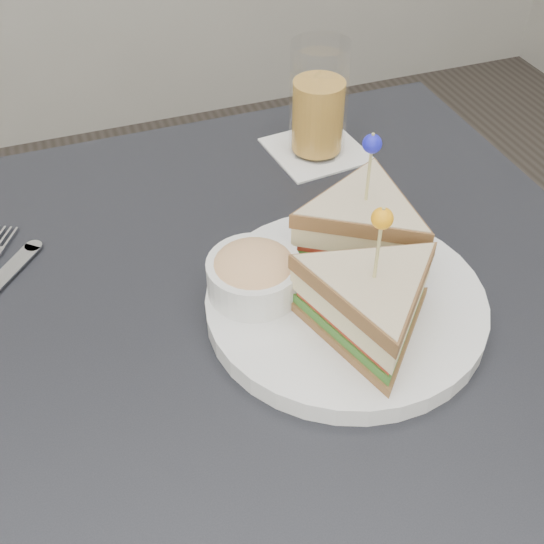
{
  "coord_description": "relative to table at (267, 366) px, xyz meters",
  "views": [
    {
      "loc": [
        -0.16,
        -0.45,
        1.24
      ],
      "look_at": [
        0.01,
        0.01,
        0.8
      ],
      "focal_mm": 45.0,
      "sensor_mm": 36.0,
      "label": 1
    }
  ],
  "objects": [
    {
      "name": "table",
      "position": [
        0.0,
        0.0,
        0.0
      ],
      "size": [
        0.8,
        0.8,
        0.75
      ],
      "color": "black",
      "rests_on": "ground"
    },
    {
      "name": "plate_meal",
      "position": [
        0.08,
        -0.01,
        0.12
      ],
      "size": [
        0.35,
        0.35,
        0.17
      ],
      "rotation": [
        0.0,
        0.0,
        0.3
      ],
      "color": "white",
      "rests_on": "table"
    },
    {
      "name": "drink_set",
      "position": [
        0.17,
        0.27,
        0.14
      ],
      "size": [
        0.13,
        0.13,
        0.15
      ],
      "rotation": [
        0.0,
        0.0,
        0.11
      ],
      "color": "white",
      "rests_on": "table"
    }
  ]
}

